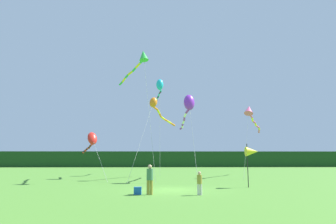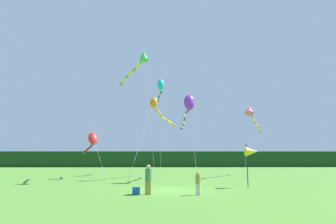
# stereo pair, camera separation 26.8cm
# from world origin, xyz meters

# --- Properties ---
(ground_plane) EXTENTS (120.00, 120.00, 0.00)m
(ground_plane) POSITION_xyz_m (0.00, 0.00, 0.00)
(ground_plane) COLOR #4C842D
(distant_treeline) EXTENTS (108.00, 3.64, 3.29)m
(distant_treeline) POSITION_xyz_m (0.00, 45.00, 1.64)
(distant_treeline) COLOR #193D19
(distant_treeline) RESTS_ON ground
(person_adult) EXTENTS (0.38, 0.38, 1.72)m
(person_adult) POSITION_xyz_m (-1.29, -2.42, 0.96)
(person_adult) COLOR olive
(person_adult) RESTS_ON ground
(person_child) EXTENTS (0.29, 0.29, 1.34)m
(person_child) POSITION_xyz_m (1.59, -2.71, 0.75)
(person_child) COLOR silver
(person_child) RESTS_ON ground
(cooler_box) EXTENTS (0.43, 0.34, 0.42)m
(cooler_box) POSITION_xyz_m (-1.99, -2.25, 0.21)
(cooler_box) COLOR #1959B2
(cooler_box) RESTS_ON ground
(banner_flag_pole) EXTENTS (0.90, 0.70, 3.12)m
(banner_flag_pole) POSITION_xyz_m (6.01, 1.52, 2.53)
(banner_flag_pole) COLOR black
(banner_flag_pole) RESTS_ON ground
(kite_rainbow) EXTENTS (4.96, 9.51, 7.96)m
(kite_rainbow) POSITION_xyz_m (9.45, 12.58, 7.00)
(kite_rainbow) COLOR #B2B2B2
(kite_rainbow) RESTS_ON ground
(kite_cyan) EXTENTS (1.01, 6.97, 12.08)m
(kite_cyan) POSITION_xyz_m (-0.79, 17.11, 11.14)
(kite_cyan) COLOR #B2B2B2
(kite_cyan) RESTS_ON ground
(kite_purple) EXTENTS (1.12, 9.27, 7.94)m
(kite_purple) POSITION_xyz_m (1.91, 7.04, 6.87)
(kite_purple) COLOR #B2B2B2
(kite_purple) RESTS_ON ground
(kite_green) EXTENTS (4.25, 6.80, 12.28)m
(kite_green) POSITION_xyz_m (-2.64, 7.49, 11.43)
(kite_green) COLOR #B2B2B2
(kite_green) RESTS_ON ground
(kite_orange) EXTENTS (4.46, 10.01, 8.24)m
(kite_orange) POSITION_xyz_m (-1.10, 9.95, 7.26)
(kite_orange) COLOR #B2B2B2
(kite_orange) RESTS_ON ground
(kite_red) EXTENTS (4.07, 6.90, 4.85)m
(kite_red) POSITION_xyz_m (-7.76, 10.73, 3.92)
(kite_red) COLOR #B2B2B2
(kite_red) RESTS_ON ground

